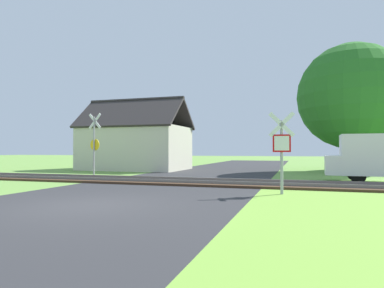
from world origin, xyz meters
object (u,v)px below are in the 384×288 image
at_px(crossing_sign_far, 94,142).
at_px(stop_sign_near, 282,147).
at_px(tree_right, 352,96).
at_px(house, 136,146).

bearing_deg(crossing_sign_far, stop_sign_near, -13.45).
bearing_deg(stop_sign_near, tree_right, -110.37).
distance_m(stop_sign_near, tree_right, 14.37).
height_order(stop_sign_near, house, house).
xyz_separation_m(stop_sign_near, crossing_sign_far, (-10.24, 4.39, 0.37)).
bearing_deg(house, crossing_sign_far, -80.07).
xyz_separation_m(house, tree_right, (15.49, 1.44, 3.34)).
relative_size(stop_sign_near, tree_right, 0.32).
relative_size(crossing_sign_far, house, 0.45).
distance_m(crossing_sign_far, tree_right, 17.12).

